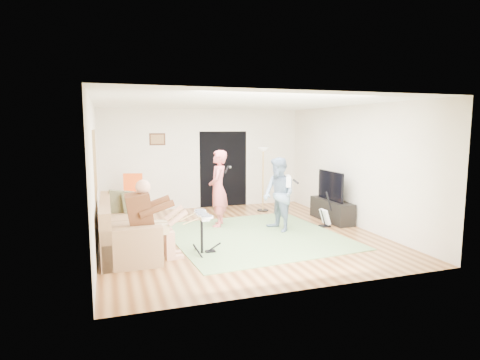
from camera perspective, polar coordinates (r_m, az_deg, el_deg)
name	(u,v)px	position (r m, az deg, el deg)	size (l,w,h in m)	color
floor	(238,234)	(8.42, -0.29, -7.75)	(6.00, 6.00, 0.00)	brown
walls	(238,170)	(8.17, -0.29, 1.42)	(5.50, 6.00, 2.70)	silver
ceiling	(238,103)	(8.14, -0.30, 10.91)	(6.00, 6.00, 0.00)	white
window_blinds	(95,163)	(7.95, -19.93, 2.24)	(2.05, 2.05, 0.00)	brown
doorway	(223,169)	(11.21, -2.38, 1.55)	(2.10, 2.10, 0.00)	black
picture_frame	(157,139)	(10.79, -11.68, 5.70)	(0.42, 0.03, 0.32)	#3F2314
area_rug	(255,236)	(8.31, 2.15, -7.92)	(3.29, 3.43, 0.02)	#61824F
sofa	(123,234)	(7.61, -16.26, -7.32)	(0.95, 2.30, 0.93)	#97714B
drummer	(151,228)	(6.95, -12.52, -6.72)	(0.89, 0.50, 1.37)	#593019
drum_kit	(202,236)	(7.14, -5.45, -7.88)	(0.41, 0.73, 0.75)	black
singer	(218,189)	(8.95, -3.12, -1.23)	(0.63, 0.41, 1.71)	#D35B5E
microphone	(227,169)	(8.95, -1.90, 1.50)	(0.06, 0.06, 0.24)	black
guitarist	(279,195)	(8.58, 5.54, -2.08)	(0.77, 0.60, 1.59)	#7087A4
guitar_held	(288,181)	(8.62, 6.78, -0.13)	(0.12, 0.60, 0.26)	white
guitar_spare	(325,217)	(9.21, 12.03, -5.12)	(0.29, 0.26, 0.80)	black
torchiere_lamp	(263,168)	(10.57, 3.30, 1.76)	(0.30, 0.30, 1.69)	black
dining_chair	(132,204)	(9.96, -15.07, -3.29)	(0.56, 0.58, 1.11)	tan
tv_cabinet	(332,210)	(9.80, 12.91, -4.24)	(0.40, 1.40, 0.50)	black
television	(331,186)	(9.67, 12.77, -0.79)	(0.06, 1.02, 0.69)	black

